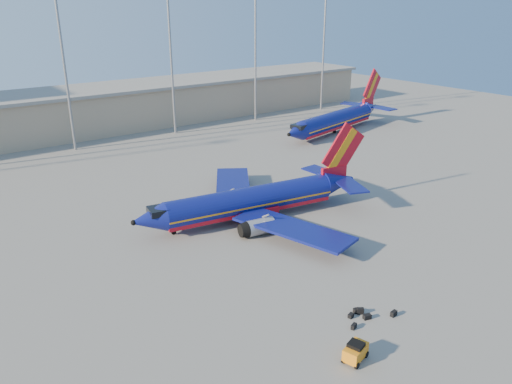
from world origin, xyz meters
The scene contains 7 objects.
ground centered at (0.00, 0.00, 0.00)m, with size 220.00×220.00×0.00m, color slate.
terminal_building centered at (10.00, 58.00, 4.32)m, with size 122.00×16.00×8.50m.
light_mast_row centered at (5.00, 46.00, 17.55)m, with size 101.60×1.60×28.65m.
aircraft_main centered at (2.93, 2.83, 2.24)m, with size 30.75×29.36×10.47m.
aircraft_second centered at (41.58, 27.34, 2.59)m, with size 32.90×14.55×11.29m.
baggage_tug centered at (-6.69, -22.37, 0.77)m, with size 2.33×1.78×1.49m.
luggage_pile centered at (-2.07, -19.22, 0.22)m, with size 4.62×2.65×0.55m.
Camera 1 is at (-30.37, -41.97, 24.68)m, focal length 35.00 mm.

